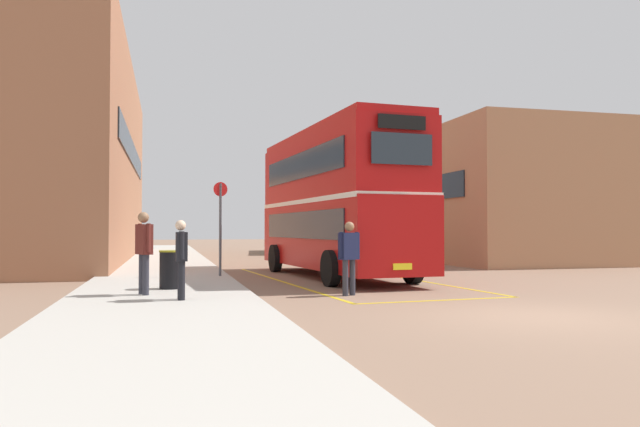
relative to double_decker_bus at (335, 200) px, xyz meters
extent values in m
plane|color=#846651|center=(1.04, 4.93, -2.51)|extent=(135.60, 135.60, 0.00)
cube|color=#B2ADA3|center=(-5.46, 7.33, -2.44)|extent=(4.00, 57.60, 0.14)
cube|color=#9E6647|center=(-10.44, 12.89, 2.36)|extent=(6.76, 25.25, 9.74)
cube|color=#232D38|center=(-7.03, 12.89, 2.85)|extent=(0.06, 19.19, 1.10)
cube|color=#AD7A56|center=(10.32, 9.25, 0.63)|extent=(7.57, 14.90, 6.29)
cube|color=#19232D|center=(6.51, 9.25, 0.95)|extent=(0.06, 11.32, 1.10)
cylinder|color=black|center=(-1.49, 2.88, -2.01)|extent=(0.36, 1.02, 1.00)
cylinder|color=black|center=(1.00, 3.09, -2.01)|extent=(0.36, 1.02, 1.00)
cylinder|color=black|center=(-1.00, -3.09, -2.01)|extent=(0.36, 1.02, 1.00)
cylinder|color=black|center=(1.49, -2.88, -2.01)|extent=(0.36, 1.02, 1.00)
cube|color=#A80F0F|center=(0.00, 0.00, -1.11)|extent=(3.20, 9.82, 2.10)
cube|color=#A80F0F|center=(0.00, 0.00, 0.99)|extent=(3.18, 9.63, 2.10)
cube|color=#A80F0F|center=(0.00, 0.00, 2.14)|extent=(3.08, 9.53, 0.20)
cube|color=white|center=(0.00, 0.00, -0.06)|extent=(3.22, 9.73, 0.14)
cube|color=#232D38|center=(-1.23, -0.10, -0.81)|extent=(0.67, 7.90, 0.84)
cube|color=#232D38|center=(-1.23, -0.10, 1.09)|extent=(0.67, 7.90, 0.84)
cube|color=#232D38|center=(1.23, 0.10, -0.81)|extent=(0.67, 7.90, 0.84)
cube|color=#232D38|center=(1.23, 0.10, 1.09)|extent=(0.67, 7.90, 0.84)
cube|color=#232D38|center=(0.39, -4.83, 1.09)|extent=(1.69, 0.18, 0.80)
cube|color=black|center=(0.39, -4.83, 1.77)|extent=(1.33, 0.15, 0.36)
cube|color=#232D38|center=(-0.39, 4.83, -0.71)|extent=(1.93, 0.20, 1.00)
cube|color=yellow|center=(0.39, -4.83, -1.88)|extent=(0.52, 0.07, 0.16)
cylinder|color=black|center=(2.69, 23.37, -2.05)|extent=(0.38, 0.95, 0.92)
cylinder|color=black|center=(5.17, 23.03, -2.05)|extent=(0.38, 0.95, 0.92)
cylinder|color=black|center=(1.98, 18.13, -2.05)|extent=(0.38, 0.95, 0.92)
cylinder|color=black|center=(4.46, 17.79, -2.05)|extent=(0.38, 0.95, 0.92)
cube|color=#1E512D|center=(3.57, 20.58, -0.91)|extent=(3.59, 9.06, 2.60)
cube|color=silver|center=(3.57, 20.58, 0.45)|extent=(3.40, 8.69, 0.12)
cube|color=#232D38|center=(2.35, 20.75, -0.56)|extent=(0.98, 6.99, 0.96)
cube|color=#232D38|center=(4.79, 20.42, -0.56)|extent=(0.98, 6.99, 0.96)
cube|color=#232D38|center=(4.17, 24.97, -0.61)|extent=(1.93, 0.30, 1.10)
cylinder|color=#2D2D38|center=(-1.07, -5.30, -2.09)|extent=(0.14, 0.14, 0.85)
cylinder|color=#2D2D38|center=(-1.27, -5.39, -2.09)|extent=(0.14, 0.14, 0.85)
cube|color=#141938|center=(-1.17, -5.34, -1.34)|extent=(0.54, 0.41, 0.64)
cylinder|color=#141938|center=(-0.94, -5.24, -1.31)|extent=(0.09, 0.09, 0.61)
cylinder|color=#141938|center=(-1.39, -5.45, -1.31)|extent=(0.09, 0.09, 0.61)
sphere|color=#8C6647|center=(-1.16, -5.36, -0.88)|extent=(0.23, 0.23, 0.23)
cylinder|color=#2D2D38|center=(-5.79, -5.41, -1.93)|extent=(0.14, 0.14, 0.88)
cylinder|color=#2D2D38|center=(-5.88, -5.20, -1.93)|extent=(0.14, 0.14, 0.88)
cube|color=#591E19|center=(-5.84, -5.31, -1.16)|extent=(0.40, 0.56, 0.66)
cylinder|color=#591E19|center=(-5.74, -5.54, -1.13)|extent=(0.09, 0.09, 0.63)
cylinder|color=#591E19|center=(-5.94, -5.07, -1.13)|extent=(0.09, 0.09, 0.63)
sphere|color=#8C6647|center=(-5.86, -5.31, -0.68)|extent=(0.24, 0.24, 0.24)
cylinder|color=black|center=(-5.06, -6.56, -1.98)|extent=(0.14, 0.14, 0.78)
cylinder|color=black|center=(-5.07, -6.36, -1.98)|extent=(0.14, 0.14, 0.78)
cube|color=black|center=(-5.07, -6.46, -1.29)|extent=(0.23, 0.46, 0.59)
cylinder|color=black|center=(-5.06, -6.69, -1.26)|extent=(0.09, 0.09, 0.56)
cylinder|color=black|center=(-5.07, -6.23, -1.26)|extent=(0.09, 0.09, 0.56)
sphere|color=beige|center=(-5.09, -6.46, -0.86)|extent=(0.21, 0.21, 0.21)
cylinder|color=black|center=(-5.26, -4.08, -1.93)|extent=(0.52, 0.52, 0.88)
cylinder|color=olive|center=(-5.26, -4.08, -1.47)|extent=(0.55, 0.55, 0.04)
cylinder|color=#4C4C51|center=(-3.76, -0.35, -0.95)|extent=(0.08, 0.08, 2.84)
cylinder|color=red|center=(-3.76, -0.35, 0.28)|extent=(0.43, 0.14, 0.44)
cube|color=gold|center=(-2.00, -1.13, -2.51)|extent=(1.07, 11.63, 0.01)
cube|color=gold|center=(2.00, -0.80, -2.51)|extent=(1.07, 11.63, 0.01)
cube|color=gold|center=(0.47, -6.78, -2.51)|extent=(4.14, 0.46, 0.01)
camera|label=1|loc=(-5.37, -19.16, -0.93)|focal=34.17mm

